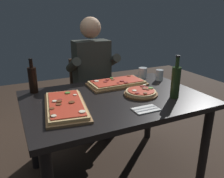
# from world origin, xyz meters

# --- Properties ---
(ground_plane) EXTENTS (6.40, 6.40, 0.00)m
(ground_plane) POSITION_xyz_m (0.00, 0.00, 0.00)
(ground_plane) COLOR #38281E
(dining_table) EXTENTS (1.40, 0.96, 0.74)m
(dining_table) POSITION_xyz_m (0.00, 0.00, 0.64)
(dining_table) COLOR black
(dining_table) RESTS_ON ground_plane
(pizza_rectangular_front) EXTENTS (0.53, 0.28, 0.05)m
(pizza_rectangular_front) POSITION_xyz_m (0.15, 0.26, 0.76)
(pizza_rectangular_front) COLOR olive
(pizza_rectangular_front) RESTS_ON dining_table
(pizza_rectangular_left) EXTENTS (0.36, 0.60, 0.05)m
(pizza_rectangular_left) POSITION_xyz_m (-0.41, -0.05, 0.76)
(pizza_rectangular_left) COLOR olive
(pizza_rectangular_left) RESTS_ON dining_table
(pizza_round_far) EXTENTS (0.27, 0.27, 0.05)m
(pizza_round_far) POSITION_xyz_m (0.21, -0.05, 0.76)
(pizza_round_far) COLOR brown
(pizza_round_far) RESTS_ON dining_table
(wine_bottle_dark) EXTENTS (0.07, 0.07, 0.33)m
(wine_bottle_dark) POSITION_xyz_m (0.42, -0.21, 0.87)
(wine_bottle_dark) COLOR #233819
(wine_bottle_dark) RESTS_ON dining_table
(oil_bottle_amber) EXTENTS (0.07, 0.07, 0.29)m
(oil_bottle_amber) POSITION_xyz_m (-0.56, 0.38, 0.85)
(oil_bottle_amber) COLOR black
(oil_bottle_amber) RESTS_ON dining_table
(tumbler_near_camera) EXTENTS (0.08, 0.08, 0.11)m
(tumbler_near_camera) POSITION_xyz_m (0.49, 0.36, 0.79)
(tumbler_near_camera) COLOR silver
(tumbler_near_camera) RESTS_ON dining_table
(tumbler_far_side) EXTENTS (0.07, 0.07, 0.10)m
(tumbler_far_side) POSITION_xyz_m (0.59, 0.22, 0.79)
(tumbler_far_side) COLOR silver
(tumbler_far_side) RESTS_ON dining_table
(napkin_cutlery_set) EXTENTS (0.18, 0.11, 0.01)m
(napkin_cutlery_set) POSITION_xyz_m (0.08, -0.32, 0.74)
(napkin_cutlery_set) COLOR white
(napkin_cutlery_set) RESTS_ON dining_table
(diner_chair) EXTENTS (0.44, 0.44, 0.87)m
(diner_chair) POSITION_xyz_m (0.10, 0.86, 0.49)
(diner_chair) COLOR #3D2B1E
(diner_chair) RESTS_ON ground_plane
(seated_diner) EXTENTS (0.53, 0.41, 1.33)m
(seated_diner) POSITION_xyz_m (0.10, 0.74, 0.74)
(seated_diner) COLOR #23232D
(seated_diner) RESTS_ON ground_plane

